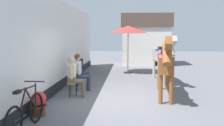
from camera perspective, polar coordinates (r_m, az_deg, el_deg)
ground_plane at (r=10.83m, az=2.77°, el=-4.43°), size 40.00×40.00×0.00m
pub_facade_wall at (r=9.54m, az=-12.87°, el=3.22°), size 0.34×14.00×3.40m
distant_cottage at (r=17.13m, az=7.96°, el=5.68°), size 3.40×2.60×3.50m
seated_visitor_near at (r=8.18m, az=-9.08°, el=-2.62°), size 0.61×0.49×1.39m
seated_visitor_middle at (r=9.04m, az=-7.62°, el=-1.71°), size 0.61×0.48×1.39m
seated_visitor_far at (r=9.84m, az=-7.33°, el=-1.02°), size 0.61×0.49×1.39m
saddled_horse_near at (r=8.18m, az=12.49°, el=0.00°), size 0.66×2.99×2.06m
saddled_horse_far at (r=10.75m, az=12.04°, el=1.59°), size 0.68×2.99×2.06m
flower_planter_near at (r=6.58m, az=-17.01°, el=-9.08°), size 0.43×0.43×0.64m
leaning_bicycle at (r=5.66m, az=-19.73°, el=-11.12°), size 0.50×1.76×1.02m
cafe_parasol at (r=13.07m, az=3.85°, el=7.89°), size 2.10×2.10×2.58m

